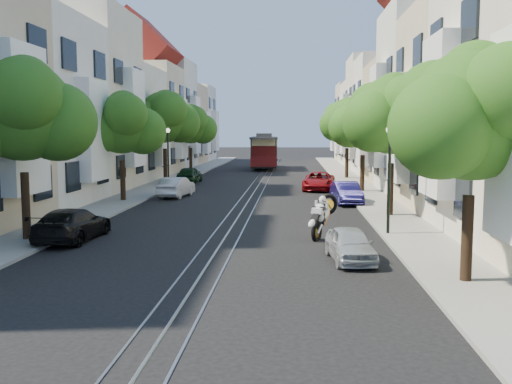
% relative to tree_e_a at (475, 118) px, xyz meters
% --- Properties ---
extents(ground, '(200.00, 200.00, 0.00)m').
position_rel_tree_e_a_xyz_m(ground, '(-7.26, 31.02, -4.40)').
color(ground, black).
rests_on(ground, ground).
extents(sidewalk_east, '(2.50, 80.00, 0.12)m').
position_rel_tree_e_a_xyz_m(sidewalk_east, '(-0.01, 31.02, -4.34)').
color(sidewalk_east, gray).
rests_on(sidewalk_east, ground).
extents(sidewalk_west, '(2.50, 80.00, 0.12)m').
position_rel_tree_e_a_xyz_m(sidewalk_west, '(-14.51, 31.02, -4.34)').
color(sidewalk_west, gray).
rests_on(sidewalk_west, ground).
extents(rail_left, '(0.06, 80.00, 0.02)m').
position_rel_tree_e_a_xyz_m(rail_left, '(-7.81, 31.02, -4.39)').
color(rail_left, gray).
rests_on(rail_left, ground).
extents(rail_slot, '(0.06, 80.00, 0.02)m').
position_rel_tree_e_a_xyz_m(rail_slot, '(-7.26, 31.02, -4.39)').
color(rail_slot, gray).
rests_on(rail_slot, ground).
extents(rail_right, '(0.06, 80.00, 0.02)m').
position_rel_tree_e_a_xyz_m(rail_right, '(-6.71, 31.02, -4.39)').
color(rail_right, gray).
rests_on(rail_right, ground).
extents(lane_line, '(0.08, 80.00, 0.01)m').
position_rel_tree_e_a_xyz_m(lane_line, '(-7.26, 31.02, -4.40)').
color(lane_line, tan).
rests_on(lane_line, ground).
extents(townhouses_east, '(7.75, 72.00, 12.00)m').
position_rel_tree_e_a_xyz_m(townhouses_east, '(4.61, 30.94, 0.79)').
color(townhouses_east, beige).
rests_on(townhouses_east, ground).
extents(townhouses_west, '(7.75, 72.00, 11.76)m').
position_rel_tree_e_a_xyz_m(townhouses_west, '(-19.13, 30.94, 0.68)').
color(townhouses_west, silver).
rests_on(townhouses_west, ground).
extents(tree_e_a, '(4.72, 3.87, 6.27)m').
position_rel_tree_e_a_xyz_m(tree_e_a, '(0.00, 0.00, 0.00)').
color(tree_e_a, black).
rests_on(tree_e_a, ground).
extents(tree_e_b, '(4.93, 4.08, 6.68)m').
position_rel_tree_e_a_xyz_m(tree_e_b, '(0.00, 12.00, 0.34)').
color(tree_e_b, black).
rests_on(tree_e_b, ground).
extents(tree_e_c, '(4.84, 3.99, 6.52)m').
position_rel_tree_e_a_xyz_m(tree_e_c, '(0.00, 23.00, 0.20)').
color(tree_e_c, black).
rests_on(tree_e_c, ground).
extents(tree_e_d, '(5.01, 4.16, 6.85)m').
position_rel_tree_e_a_xyz_m(tree_e_d, '(0.00, 34.00, 0.47)').
color(tree_e_d, black).
rests_on(tree_e_d, ground).
extents(tree_w_a, '(4.93, 4.08, 6.68)m').
position_rel_tree_e_a_xyz_m(tree_w_a, '(-14.40, 5.00, 0.34)').
color(tree_w_a, black).
rests_on(tree_w_a, ground).
extents(tree_w_b, '(4.72, 3.87, 6.27)m').
position_rel_tree_e_a_xyz_m(tree_w_b, '(-14.40, 17.00, 0.00)').
color(tree_w_b, black).
rests_on(tree_w_b, ground).
extents(tree_w_c, '(5.13, 4.28, 7.09)m').
position_rel_tree_e_a_xyz_m(tree_w_c, '(-14.40, 28.00, 0.67)').
color(tree_w_c, black).
rests_on(tree_w_c, ground).
extents(tree_w_d, '(4.84, 3.99, 6.52)m').
position_rel_tree_e_a_xyz_m(tree_w_d, '(-14.40, 39.00, 0.20)').
color(tree_w_d, black).
rests_on(tree_w_d, ground).
extents(lamp_east, '(0.32, 0.32, 4.16)m').
position_rel_tree_e_a_xyz_m(lamp_east, '(-0.96, 7.02, -1.55)').
color(lamp_east, black).
rests_on(lamp_east, ground).
extents(lamp_west, '(0.32, 0.32, 4.16)m').
position_rel_tree_e_a_xyz_m(lamp_west, '(-13.56, 25.02, -1.55)').
color(lamp_west, black).
rests_on(lamp_west, ground).
extents(sportbike_rider, '(1.18, 1.90, 1.70)m').
position_rel_tree_e_a_xyz_m(sportbike_rider, '(-3.57, 6.40, -3.47)').
color(sportbike_rider, black).
rests_on(sportbike_rider, ground).
extents(cable_car, '(3.13, 9.21, 3.51)m').
position_rel_tree_e_a_xyz_m(cable_car, '(-7.76, 46.46, -2.32)').
color(cable_car, black).
rests_on(cable_car, ground).
extents(parked_car_e_near, '(1.59, 3.24, 1.07)m').
position_rel_tree_e_a_xyz_m(parked_car_e_near, '(-2.86, 2.60, -3.87)').
color(parked_car_e_near, '#9DA3A8').
rests_on(parked_car_e_near, ground).
extents(parked_car_e_mid, '(1.66, 3.89, 1.25)m').
position_rel_tree_e_a_xyz_m(parked_car_e_mid, '(-1.66, 16.93, -3.78)').
color(parked_car_e_mid, '#0D0B3A').
rests_on(parked_car_e_mid, ground).
extents(parked_car_e_far, '(2.52, 4.72, 1.26)m').
position_rel_tree_e_a_xyz_m(parked_car_e_far, '(-2.86, 24.32, -3.77)').
color(parked_car_e_far, maroon).
rests_on(parked_car_e_far, ground).
extents(parked_car_w_near, '(1.91, 4.30, 1.23)m').
position_rel_tree_e_a_xyz_m(parked_car_w_near, '(-12.86, 5.34, -3.78)').
color(parked_car_w_near, black).
rests_on(parked_car_w_near, ground).
extents(parked_car_w_mid, '(1.76, 3.91, 1.25)m').
position_rel_tree_e_a_xyz_m(parked_car_w_mid, '(-11.89, 19.62, -3.77)').
color(parked_car_w_mid, silver).
rests_on(parked_car_w_mid, ground).
extents(parked_car_w_far, '(1.66, 3.83, 1.28)m').
position_rel_tree_e_a_xyz_m(parked_car_w_far, '(-12.86, 29.60, -3.76)').
color(parked_car_w_far, black).
rests_on(parked_car_w_far, ground).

